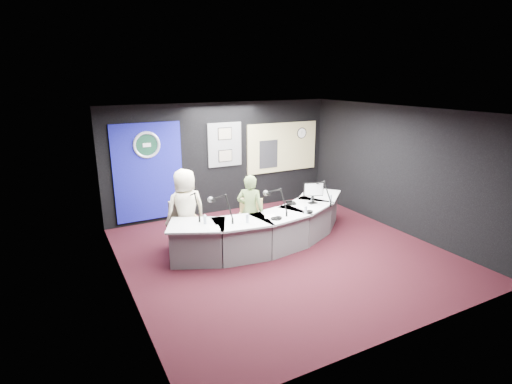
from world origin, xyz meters
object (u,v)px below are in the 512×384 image
broadcast_desk (268,227)px  armchair_left (187,228)px  armchair_right (250,221)px  person_woman (250,211)px  person_man (186,210)px

broadcast_desk → armchair_left: bearing=159.7°
armchair_right → person_woman: bearing=0.0°
armchair_right → person_man: 1.33m
armchair_right → armchair_left: bearing=-167.5°
armchair_right → person_man: (-1.21, 0.46, 0.31)m
broadcast_desk → person_woman: person_woman is taller
person_man → person_woman: person_man is taller
armchair_right → person_woman: person_woman is taller
broadcast_desk → person_man: (-1.57, 0.58, 0.46)m
broadcast_desk → armchair_right: bearing=161.5°
person_man → person_woman: bearing=155.4°
armchair_left → armchair_right: size_ratio=0.85×
broadcast_desk → person_woman: (-0.36, 0.12, 0.38)m
armchair_left → person_woman: 1.33m
broadcast_desk → armchair_right: 0.41m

